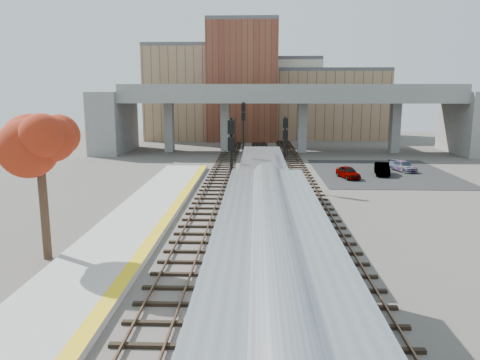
% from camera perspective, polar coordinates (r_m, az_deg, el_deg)
% --- Properties ---
extents(ground, '(160.00, 160.00, 0.00)m').
position_cam_1_polar(ground, '(23.39, 0.55, -10.78)').
color(ground, '#47423D').
rests_on(ground, ground).
extents(platform, '(4.50, 60.00, 0.35)m').
position_cam_1_polar(platform, '(24.59, -16.85, -9.72)').
color(platform, '#9E9E99').
rests_on(platform, ground).
extents(yellow_strip, '(0.70, 60.00, 0.01)m').
position_cam_1_polar(yellow_strip, '(23.99, -12.51, -9.57)').
color(yellow_strip, yellow).
rests_on(yellow_strip, platform).
extents(tracks, '(10.70, 95.00, 0.25)m').
position_cam_1_polar(tracks, '(35.29, 2.61, -3.19)').
color(tracks, black).
rests_on(tracks, ground).
extents(overpass, '(54.00, 12.00, 9.50)m').
position_cam_1_polar(overpass, '(66.94, 5.86, 8.35)').
color(overpass, slate).
rests_on(overpass, ground).
extents(buildings_far, '(43.00, 21.00, 20.60)m').
position_cam_1_polar(buildings_far, '(88.32, 2.56, 10.32)').
color(buildings_far, '#937255').
rests_on(buildings_far, ground).
extents(parking_lot, '(14.00, 18.00, 0.04)m').
position_cam_1_polar(parking_lot, '(52.23, 16.95, 0.87)').
color(parking_lot, black).
rests_on(parking_lot, ground).
extents(locomotive, '(3.02, 19.05, 4.10)m').
position_cam_1_polar(locomotive, '(30.80, 2.84, -1.06)').
color(locomotive, '#A8AAB2').
rests_on(locomotive, ground).
extents(signal_mast_near, '(0.60, 0.64, 6.90)m').
position_cam_1_polar(signal_mast_near, '(30.77, -1.06, 1.06)').
color(signal_mast_near, '#9E9E99').
rests_on(signal_mast_near, ground).
extents(signal_mast_mid, '(0.60, 0.64, 6.44)m').
position_cam_1_polar(signal_mast_mid, '(41.00, 5.46, 3.01)').
color(signal_mast_mid, '#9E9E99').
rests_on(signal_mast_mid, ground).
extents(signal_mast_far, '(0.60, 0.64, 7.32)m').
position_cam_1_polar(signal_mast_far, '(57.37, 0.40, 5.88)').
color(signal_mast_far, '#9E9E99').
rests_on(signal_mast_far, ground).
extents(tree, '(3.60, 3.60, 8.15)m').
position_cam_1_polar(tree, '(25.40, -23.32, 4.14)').
color(tree, '#382619').
rests_on(tree, ground).
extents(car_a, '(2.24, 3.71, 1.18)m').
position_cam_1_polar(car_a, '(47.78, 13.04, 0.92)').
color(car_a, '#99999E').
rests_on(car_a, parking_lot).
extents(car_b, '(1.97, 4.02, 1.27)m').
position_cam_1_polar(car_b, '(50.51, 16.94, 1.30)').
color(car_b, '#99999E').
rests_on(car_b, parking_lot).
extents(car_c, '(2.66, 4.07, 1.10)m').
position_cam_1_polar(car_c, '(53.62, 19.27, 1.60)').
color(car_c, '#99999E').
rests_on(car_c, parking_lot).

